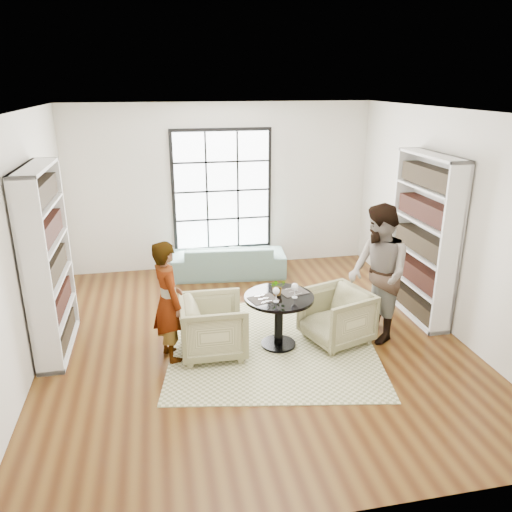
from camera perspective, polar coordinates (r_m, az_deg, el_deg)
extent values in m
plane|color=brown|center=(6.91, -0.26, -9.49)|extent=(6.00, 6.00, 0.00)
plane|color=silver|center=(9.20, -3.93, 7.83)|extent=(5.50, 0.00, 5.50)
plane|color=silver|center=(6.41, -25.16, 0.84)|extent=(0.00, 6.00, 6.00)
plane|color=silver|center=(7.35, 21.31, 3.56)|extent=(0.00, 6.00, 6.00)
plane|color=silver|center=(3.66, 9.03, -11.07)|extent=(5.50, 0.00, 5.50)
plane|color=white|center=(6.06, -0.30, 16.19)|extent=(6.00, 6.00, 0.00)
cube|color=black|center=(9.19, -3.91, 7.50)|extent=(1.82, 0.06, 2.22)
cube|color=white|center=(9.15, -3.87, 7.45)|extent=(1.70, 0.02, 2.10)
cube|color=#C4BF93|center=(6.77, 1.97, -10.09)|extent=(3.08, 3.08, 0.01)
cylinder|color=black|center=(6.76, 2.56, -10.03)|extent=(0.46, 0.46, 0.04)
cylinder|color=black|center=(6.60, 2.61, -7.53)|extent=(0.12, 0.12, 0.64)
cylinder|color=black|center=(6.45, 2.65, -4.76)|extent=(0.90, 0.90, 0.04)
imported|color=slate|center=(9.00, -3.16, -0.40)|extent=(2.08, 0.98, 0.59)
imported|color=tan|center=(6.45, -4.87, -8.04)|extent=(0.84, 0.82, 0.75)
imported|color=tan|center=(6.80, 9.17, -6.80)|extent=(1.01, 0.99, 0.73)
imported|color=gray|center=(6.24, -10.01, -5.13)|extent=(0.53, 0.65, 1.56)
imported|color=gray|center=(6.78, 13.79, -2.00)|extent=(0.71, 0.91, 1.86)
cube|color=#272422|center=(6.34, 0.82, -4.94)|extent=(0.40, 0.34, 0.01)
cube|color=#272422|center=(6.57, 4.31, -4.10)|extent=(0.40, 0.34, 0.01)
cylinder|color=silver|center=(6.28, 2.30, -5.20)|extent=(0.07, 0.07, 0.01)
cylinder|color=silver|center=(6.26, 2.31, -4.74)|extent=(0.01, 0.01, 0.11)
sphere|color=maroon|center=(6.22, 2.32, -4.02)|extent=(0.08, 0.08, 0.08)
ellipsoid|color=white|center=(6.22, 2.32, -4.02)|extent=(0.09, 0.09, 0.10)
cylinder|color=silver|center=(6.41, 4.43, -4.73)|extent=(0.07, 0.07, 0.01)
cylinder|color=silver|center=(6.38, 4.45, -4.26)|extent=(0.01, 0.01, 0.11)
sphere|color=maroon|center=(6.35, 4.47, -3.53)|extent=(0.09, 0.09, 0.09)
ellipsoid|color=white|center=(6.35, 4.47, -3.53)|extent=(0.09, 0.09, 0.10)
imported|color=gray|center=(6.44, 2.49, -3.53)|extent=(0.23, 0.21, 0.22)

